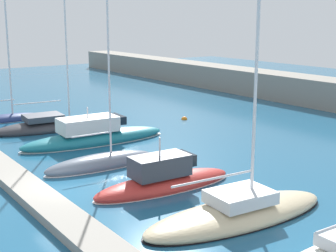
{
  "coord_description": "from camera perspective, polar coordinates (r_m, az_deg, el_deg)",
  "views": [
    {
      "loc": [
        21.63,
        -8.95,
        8.46
      ],
      "look_at": [
        1.34,
        5.33,
        2.91
      ],
      "focal_mm": 52.81,
      "sensor_mm": 36.0,
      "label": 1
    }
  ],
  "objects": [
    {
      "name": "mooring_buoy_orange",
      "position": [
        41.19,
        1.89,
        0.76
      ],
      "size": [
        0.5,
        0.5,
        0.5
      ],
      "primitive_type": "sphere",
      "color": "orange",
      "rests_on": "ground_plane"
    },
    {
      "name": "sailboat_slate_fourth",
      "position": [
        28.47,
        -7.73,
        -4.16
      ],
      "size": [
        1.97,
        6.85,
        14.45
      ],
      "rotation": [
        0.0,
        0.0,
        1.54
      ],
      "color": "slate",
      "rests_on": "ground_plane"
    },
    {
      "name": "sailboat_charcoal_second",
      "position": [
        38.56,
        -13.22,
        0.02
      ],
      "size": [
        3.54,
        9.22,
        15.69
      ],
      "rotation": [
        0.0,
        0.0,
        1.49
      ],
      "color": "#2D2D33",
      "rests_on": "ground_plane"
    },
    {
      "name": "motorboat_red_fifth",
      "position": [
        24.82,
        -0.47,
        -6.35
      ],
      "size": [
        2.51,
        7.89,
        3.01
      ],
      "rotation": [
        0.0,
        0.0,
        1.53
      ],
      "color": "#B72D28",
      "rests_on": "ground_plane"
    },
    {
      "name": "ground_plane",
      "position": [
        24.89,
        -12.01,
        -7.55
      ],
      "size": [
        120.0,
        120.0,
        0.0
      ],
      "primitive_type": "plane",
      "color": "#1E567A"
    },
    {
      "name": "dock_pier",
      "position": [
        24.34,
        -15.14,
        -7.65
      ],
      "size": [
        43.13,
        1.65,
        0.42
      ],
      "primitive_type": "cube",
      "color": "gray",
      "rests_on": "ground_plane"
    },
    {
      "name": "sailboat_navy_nearest",
      "position": [
        42.73,
        -17.82,
        0.85
      ],
      "size": [
        2.18,
        6.2,
        11.08
      ],
      "rotation": [
        0.0,
        0.0,
        1.51
      ],
      "color": "navy",
      "rests_on": "ground_plane"
    },
    {
      "name": "motorboat_teal_third",
      "position": [
        33.95,
        -8.54,
        -1.17
      ],
      "size": [
        3.23,
        10.53,
        2.82
      ],
      "rotation": [
        0.0,
        0.0,
        1.52
      ],
      "color": "#19707F",
      "rests_on": "ground_plane"
    },
    {
      "name": "sailboat_sand_sixth",
      "position": [
        21.53,
        8.1,
        -9.86
      ],
      "size": [
        3.53,
        9.42,
        14.92
      ],
      "rotation": [
        0.0,
        0.0,
        1.5
      ],
      "color": "beige",
      "rests_on": "ground_plane"
    }
  ]
}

